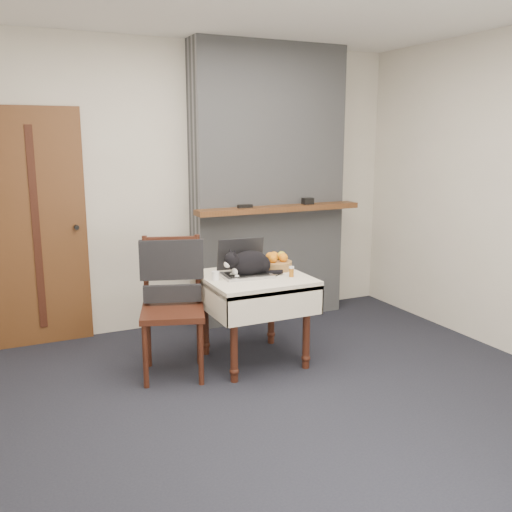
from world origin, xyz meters
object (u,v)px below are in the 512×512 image
(laptop, at_px, (244,266))
(fruit_basket, at_px, (277,263))
(cat, at_px, (250,264))
(side_table, at_px, (254,290))
(cream_jar, at_px, (216,276))
(door, at_px, (36,229))
(pill_bottle, at_px, (291,271))
(chair, at_px, (172,287))

(laptop, height_order, fruit_basket, laptop)
(cat, bearing_deg, side_table, -2.12)
(side_table, xyz_separation_m, cream_jar, (-0.32, -0.00, 0.15))
(laptop, bearing_deg, side_table, -39.23)
(door, height_order, cat, door)
(door, bearing_deg, pill_bottle, -37.12)
(door, xyz_separation_m, chair, (0.85, -1.04, -0.34))
(door, relative_size, cream_jar, 30.55)
(side_table, distance_m, pill_bottle, 0.33)
(cream_jar, bearing_deg, door, 135.25)
(pill_bottle, bearing_deg, cat, 151.13)
(fruit_basket, bearing_deg, door, 149.05)
(laptop, height_order, pill_bottle, laptop)
(door, height_order, pill_bottle, door)
(cream_jar, xyz_separation_m, pill_bottle, (0.56, -0.16, 0.01))
(laptop, bearing_deg, chair, -179.61)
(cream_jar, distance_m, chair, 0.33)
(pill_bottle, bearing_deg, fruit_basket, 88.35)
(cat, bearing_deg, fruit_basket, 13.72)
(pill_bottle, bearing_deg, chair, 163.48)
(cat, bearing_deg, cream_jar, 171.65)
(cream_jar, bearing_deg, side_table, 0.18)
(laptop, xyz_separation_m, pill_bottle, (0.30, -0.21, -0.03))
(fruit_basket, bearing_deg, cream_jar, -169.07)
(cat, distance_m, fruit_basket, 0.31)
(side_table, bearing_deg, fruit_basket, 23.55)
(cat, height_order, pill_bottle, cat)
(chair, bearing_deg, side_table, 8.48)
(cat, height_order, chair, chair)
(side_table, xyz_separation_m, cat, (-0.03, -0.00, 0.21))
(laptop, relative_size, cat, 0.83)
(side_table, xyz_separation_m, fruit_basket, (0.25, 0.11, 0.17))
(fruit_basket, bearing_deg, laptop, -170.54)
(side_table, relative_size, fruit_basket, 3.17)
(door, relative_size, cat, 4.14)
(cat, xyz_separation_m, pill_bottle, (0.28, -0.15, -0.06))
(cream_jar, relative_size, fruit_basket, 0.27)
(cream_jar, height_order, fruit_basket, fruit_basket)
(door, relative_size, laptop, 5.01)
(chair, bearing_deg, cat, 7.64)
(door, height_order, side_table, door)
(fruit_basket, bearing_deg, pill_bottle, -91.65)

